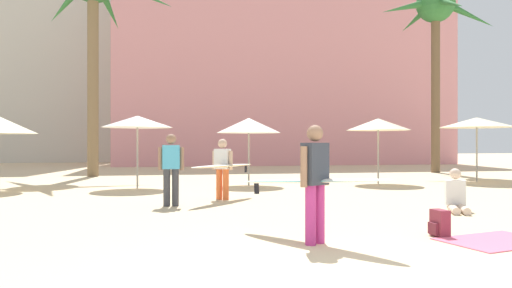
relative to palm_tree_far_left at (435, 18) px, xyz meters
name	(u,v)px	position (x,y,z in m)	size (l,w,h in m)	color
ground	(360,288)	(-11.48, -17.41, -7.91)	(120.00, 120.00, 0.00)	beige
hotel_pink	(280,75)	(-4.95, 13.41, -1.07)	(24.18, 9.26, 13.67)	pink
hotel_tower_gray	(20,1)	(-26.14, 21.73, 5.92)	(17.58, 9.25, 27.66)	beige
palm_tree_far_left	(435,18)	(0.00, 0.00, 0.00)	(6.26, 6.33, 9.62)	brown
cafe_umbrella_1	(378,124)	(-5.85, -5.81, -5.73)	(2.33, 2.33, 2.40)	gray
cafe_umbrella_2	(477,123)	(-1.74, -5.70, -5.62)	(2.76, 2.76, 2.48)	gray
cafe_umbrella_4	(249,125)	(-10.63, -5.57, -5.79)	(2.26, 2.26, 2.38)	gray
cafe_umbrella_5	(137,122)	(-14.42, -6.00, -5.71)	(2.31, 2.31, 2.39)	gray
beach_towel	(497,241)	(-8.55, -15.64, -7.90)	(1.59, 1.07, 0.01)	#EF6684
backpack	(439,223)	(-9.18, -15.12, -7.71)	(0.26, 0.31, 0.42)	maroon
person_mid_center	(312,180)	(-11.29, -15.18, -6.98)	(1.94, 2.49, 1.74)	#B7337F
person_mid_left	(456,196)	(-7.26, -12.69, -7.58)	(0.70, 0.96, 0.92)	beige
person_far_left	(223,166)	(-12.01, -9.77, -7.03)	(2.04, 2.30, 1.59)	orange
person_mid_right	(171,167)	(-13.34, -10.69, -6.98)	(0.60, 0.24, 1.70)	#3D3D42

